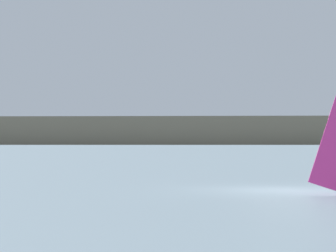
% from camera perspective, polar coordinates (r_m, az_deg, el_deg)
% --- Properties ---
extents(ground_plane, '(4000.00, 4000.00, 0.00)m').
position_cam_1_polar(ground_plane, '(21.89, 10.14, -5.28)').
color(ground_plane, gray).
extents(distant_headland, '(1049.79, 670.93, 37.85)m').
position_cam_1_polar(distant_headland, '(1140.38, -4.61, -0.59)').
color(distant_headland, '#756B56').
rests_on(distant_headland, ground_plane).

